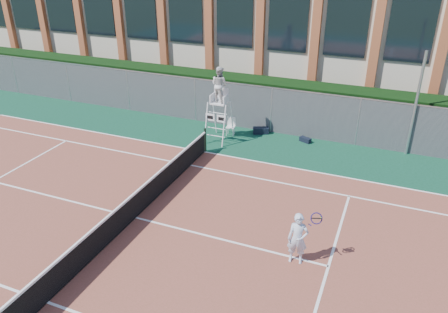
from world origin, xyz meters
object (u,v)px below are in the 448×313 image
at_px(steel_pole, 416,105).
at_px(umpire_chair, 219,87).
at_px(plastic_chair, 231,125).
at_px(tennis_player, 298,239).

xyz_separation_m(steel_pole, umpire_chair, (-8.10, -1.65, 0.30)).
xyz_separation_m(steel_pole, plastic_chair, (-7.82, -0.94, -1.73)).
bearing_deg(tennis_player, umpire_chair, 127.05).
relative_size(umpire_chair, plastic_chair, 4.08).
bearing_deg(steel_pole, umpire_chair, -168.47).
distance_m(umpire_chair, plastic_chair, 2.17).
height_order(steel_pole, umpire_chair, steel_pole).
xyz_separation_m(umpire_chair, plastic_chair, (0.29, 0.71, -2.03)).
distance_m(plastic_chair, tennis_player, 9.42).
height_order(plastic_chair, tennis_player, tennis_player).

